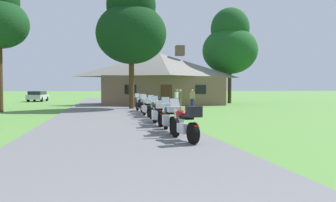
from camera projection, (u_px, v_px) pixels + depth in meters
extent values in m
plane|color=#56893D|center=(109.00, 114.00, 21.44)|extent=(500.00, 500.00, 0.00)
cube|color=slate|center=(109.00, 116.00, 19.48)|extent=(6.40, 80.00, 0.06)
cylinder|color=black|center=(175.00, 127.00, 10.62)|extent=(0.20, 0.65, 0.64)
cylinder|color=black|center=(193.00, 133.00, 9.27)|extent=(0.24, 0.66, 0.64)
cube|color=silver|center=(184.00, 128.00, 9.92)|extent=(0.34, 0.59, 0.30)
ellipsoid|color=maroon|center=(181.00, 114.00, 10.15)|extent=(0.37, 0.56, 0.26)
cube|color=black|center=(186.00, 117.00, 9.72)|extent=(0.35, 0.55, 0.10)
cylinder|color=silver|center=(176.00, 107.00, 10.56)|extent=(0.66, 0.13, 0.03)
cylinder|color=silver|center=(175.00, 117.00, 10.61)|extent=(0.09, 0.24, 0.73)
cube|color=#B2BCC6|center=(175.00, 103.00, 10.65)|extent=(0.33, 0.15, 0.27)
sphere|color=silver|center=(176.00, 111.00, 10.56)|extent=(0.11, 0.11, 0.11)
cube|color=black|center=(194.00, 112.00, 9.20)|extent=(0.45, 0.41, 0.32)
cube|color=red|center=(196.00, 126.00, 9.06)|extent=(0.14, 0.05, 0.06)
cylinder|color=silver|center=(193.00, 135.00, 9.62)|extent=(0.15, 0.55, 0.07)
cylinder|color=black|center=(166.00, 121.00, 12.69)|extent=(0.12, 0.64, 0.64)
cylinder|color=black|center=(173.00, 125.00, 11.28)|extent=(0.17, 0.64, 0.64)
cube|color=silver|center=(169.00, 122.00, 11.96)|extent=(0.27, 0.56, 0.30)
ellipsoid|color=#1E3899|center=(168.00, 109.00, 12.20)|extent=(0.31, 0.53, 0.26)
cube|color=black|center=(170.00, 113.00, 11.75)|extent=(0.29, 0.53, 0.10)
cylinder|color=silver|center=(166.00, 104.00, 12.62)|extent=(0.66, 0.04, 0.03)
cylinder|color=silver|center=(166.00, 112.00, 12.68)|extent=(0.06, 0.24, 0.73)
cube|color=#B2BCC6|center=(166.00, 100.00, 12.72)|extent=(0.32, 0.12, 0.27)
sphere|color=silver|center=(166.00, 107.00, 12.63)|extent=(0.11, 0.11, 0.11)
cube|color=#B7B7BC|center=(173.00, 108.00, 11.20)|extent=(0.41, 0.37, 0.32)
cube|color=red|center=(174.00, 120.00, 11.05)|extent=(0.14, 0.03, 0.06)
cylinder|color=silver|center=(175.00, 127.00, 11.62)|extent=(0.08, 0.55, 0.07)
cube|color=#B7B7BC|center=(166.00, 120.00, 11.27)|extent=(0.21, 0.40, 0.36)
cube|color=#B7B7BC|center=(180.00, 120.00, 11.37)|extent=(0.21, 0.40, 0.36)
cylinder|color=black|center=(155.00, 116.00, 14.94)|extent=(0.12, 0.64, 0.64)
cylinder|color=black|center=(161.00, 119.00, 13.54)|extent=(0.16, 0.64, 0.64)
cube|color=silver|center=(158.00, 116.00, 14.22)|extent=(0.27, 0.56, 0.30)
ellipsoid|color=black|center=(157.00, 106.00, 14.45)|extent=(0.31, 0.52, 0.26)
cube|color=black|center=(159.00, 109.00, 14.01)|extent=(0.29, 0.52, 0.10)
cylinder|color=silver|center=(155.00, 102.00, 14.87)|extent=(0.66, 0.04, 0.03)
cylinder|color=silver|center=(155.00, 109.00, 14.93)|extent=(0.06, 0.24, 0.73)
cube|color=#B2BCC6|center=(155.00, 99.00, 14.97)|extent=(0.32, 0.11, 0.27)
sphere|color=silver|center=(155.00, 105.00, 14.88)|extent=(0.11, 0.11, 0.11)
cube|color=silver|center=(161.00, 104.00, 13.46)|extent=(0.40, 0.37, 0.32)
cube|color=red|center=(162.00, 114.00, 13.31)|extent=(0.14, 0.03, 0.06)
cylinder|color=silver|center=(163.00, 121.00, 13.88)|extent=(0.08, 0.55, 0.07)
cube|color=silver|center=(155.00, 115.00, 13.52)|extent=(0.21, 0.40, 0.36)
cube|color=silver|center=(166.00, 115.00, 13.64)|extent=(0.21, 0.40, 0.36)
cylinder|color=black|center=(151.00, 113.00, 16.97)|extent=(0.19, 0.65, 0.64)
cylinder|color=black|center=(159.00, 115.00, 15.60)|extent=(0.23, 0.65, 0.64)
cube|color=silver|center=(155.00, 113.00, 16.26)|extent=(0.33, 0.59, 0.30)
ellipsoid|color=#195B33|center=(154.00, 104.00, 16.49)|extent=(0.36, 0.55, 0.26)
cube|color=black|center=(156.00, 106.00, 16.06)|extent=(0.34, 0.55, 0.10)
cylinder|color=silver|center=(152.00, 100.00, 16.90)|extent=(0.66, 0.11, 0.03)
cylinder|color=silver|center=(151.00, 106.00, 16.95)|extent=(0.09, 0.24, 0.73)
cube|color=#B2BCC6|center=(151.00, 98.00, 16.99)|extent=(0.33, 0.15, 0.27)
sphere|color=silver|center=(152.00, 103.00, 16.91)|extent=(0.11, 0.11, 0.11)
cube|color=black|center=(160.00, 102.00, 15.53)|extent=(0.44, 0.41, 0.32)
cube|color=red|center=(161.00, 111.00, 15.39)|extent=(0.14, 0.05, 0.06)
cylinder|color=silver|center=(160.00, 117.00, 15.96)|extent=(0.14, 0.55, 0.07)
cylinder|color=black|center=(144.00, 110.00, 19.38)|extent=(0.15, 0.65, 0.64)
cylinder|color=black|center=(149.00, 112.00, 17.99)|extent=(0.20, 0.65, 0.64)
cube|color=silver|center=(147.00, 110.00, 18.66)|extent=(0.30, 0.58, 0.30)
ellipsoid|color=#B2B5BC|center=(146.00, 102.00, 18.90)|extent=(0.34, 0.54, 0.26)
cube|color=black|center=(147.00, 104.00, 18.46)|extent=(0.32, 0.54, 0.10)
cylinder|color=silver|center=(144.00, 99.00, 19.31)|extent=(0.66, 0.08, 0.03)
cylinder|color=silver|center=(144.00, 104.00, 19.36)|extent=(0.08, 0.24, 0.73)
cube|color=#B2BCC6|center=(144.00, 97.00, 19.40)|extent=(0.33, 0.13, 0.27)
sphere|color=silver|center=(144.00, 101.00, 19.32)|extent=(0.11, 0.11, 0.11)
cube|color=silver|center=(149.00, 101.00, 17.92)|extent=(0.42, 0.39, 0.32)
cube|color=red|center=(150.00, 108.00, 17.77)|extent=(0.14, 0.04, 0.06)
cylinder|color=silver|center=(150.00, 113.00, 18.34)|extent=(0.11, 0.55, 0.07)
cube|color=silver|center=(145.00, 109.00, 17.96)|extent=(0.23, 0.41, 0.36)
cube|color=silver|center=(153.00, 109.00, 18.11)|extent=(0.23, 0.41, 0.36)
cylinder|color=black|center=(142.00, 108.00, 21.50)|extent=(0.13, 0.64, 0.64)
cylinder|color=black|center=(144.00, 109.00, 20.08)|extent=(0.17, 0.64, 0.64)
cube|color=silver|center=(143.00, 108.00, 20.77)|extent=(0.28, 0.57, 0.30)
ellipsoid|color=maroon|center=(143.00, 101.00, 21.01)|extent=(0.32, 0.53, 0.26)
cube|color=black|center=(143.00, 103.00, 20.56)|extent=(0.30, 0.53, 0.10)
cylinder|color=silver|center=(142.00, 98.00, 21.43)|extent=(0.66, 0.05, 0.03)
cylinder|color=silver|center=(142.00, 103.00, 21.49)|extent=(0.07, 0.24, 0.73)
cube|color=#B2BCC6|center=(142.00, 96.00, 21.53)|extent=(0.32, 0.12, 0.27)
sphere|color=silver|center=(142.00, 100.00, 21.44)|extent=(0.11, 0.11, 0.11)
cube|color=#B7B7BC|center=(144.00, 99.00, 20.01)|extent=(0.41, 0.37, 0.32)
cube|color=red|center=(144.00, 106.00, 19.86)|extent=(0.14, 0.03, 0.06)
cylinder|color=silver|center=(146.00, 111.00, 20.43)|extent=(0.09, 0.55, 0.07)
cylinder|color=black|center=(137.00, 106.00, 23.66)|extent=(0.19, 0.65, 0.64)
cylinder|color=black|center=(142.00, 107.00, 22.31)|extent=(0.23, 0.65, 0.64)
cube|color=silver|center=(140.00, 106.00, 22.96)|extent=(0.33, 0.59, 0.30)
ellipsoid|color=silver|center=(139.00, 100.00, 23.19)|extent=(0.36, 0.55, 0.26)
cube|color=black|center=(140.00, 101.00, 22.76)|extent=(0.34, 0.55, 0.10)
cylinder|color=silver|center=(137.00, 97.00, 23.60)|extent=(0.66, 0.12, 0.03)
cylinder|color=silver|center=(137.00, 102.00, 23.65)|extent=(0.09, 0.24, 0.73)
cube|color=#B2BCC6|center=(137.00, 95.00, 23.69)|extent=(0.33, 0.15, 0.27)
sphere|color=silver|center=(137.00, 99.00, 23.61)|extent=(0.11, 0.11, 0.11)
cube|color=black|center=(142.00, 98.00, 22.23)|extent=(0.44, 0.41, 0.32)
cube|color=red|center=(143.00, 104.00, 22.09)|extent=(0.14, 0.05, 0.06)
cylinder|color=silver|center=(143.00, 108.00, 22.66)|extent=(0.14, 0.55, 0.07)
cube|color=black|center=(138.00, 105.00, 22.26)|extent=(0.25, 0.42, 0.36)
cube|color=black|center=(146.00, 105.00, 22.43)|extent=(0.25, 0.42, 0.36)
cube|color=brown|center=(160.00, 91.00, 34.28)|extent=(12.54, 7.16, 2.99)
pyramid|color=gray|center=(160.00, 65.00, 34.17)|extent=(13.29, 7.58, 2.58)
cube|color=brown|center=(180.00, 51.00, 34.58)|extent=(0.90, 0.90, 1.10)
cube|color=#472D19|center=(166.00, 96.00, 30.77)|extent=(1.10, 0.08, 2.10)
cube|color=black|center=(131.00, 89.00, 30.02)|extent=(1.10, 0.06, 0.90)
cube|color=black|center=(201.00, 89.00, 31.47)|extent=(1.10, 0.06, 0.90)
cylinder|color=#75664C|center=(177.00, 103.00, 28.92)|extent=(0.14, 0.14, 0.86)
cylinder|color=#75664C|center=(176.00, 103.00, 28.79)|extent=(0.14, 0.14, 0.86)
cube|color=silver|center=(177.00, 95.00, 28.83)|extent=(0.42, 0.38, 0.56)
cylinder|color=silver|center=(179.00, 95.00, 28.99)|extent=(0.09, 0.09, 0.58)
cylinder|color=silver|center=(175.00, 95.00, 28.67)|extent=(0.09, 0.09, 0.58)
sphere|color=tan|center=(177.00, 90.00, 28.81)|extent=(0.21, 0.21, 0.21)
cylinder|color=#B2AD99|center=(177.00, 89.00, 28.81)|extent=(0.22, 0.22, 0.05)
cylinder|color=navy|center=(191.00, 104.00, 26.90)|extent=(0.14, 0.14, 0.86)
cylinder|color=navy|center=(193.00, 104.00, 26.77)|extent=(0.14, 0.14, 0.86)
cube|color=tan|center=(192.00, 95.00, 26.81)|extent=(0.38, 0.42, 0.56)
cylinder|color=tan|center=(190.00, 96.00, 26.98)|extent=(0.09, 0.09, 0.58)
cylinder|color=tan|center=(194.00, 96.00, 26.65)|extent=(0.09, 0.09, 0.58)
sphere|color=tan|center=(192.00, 91.00, 26.80)|extent=(0.21, 0.21, 0.21)
cylinder|color=#75664C|center=(180.00, 104.00, 25.53)|extent=(0.14, 0.14, 0.86)
cylinder|color=#75664C|center=(180.00, 105.00, 25.35)|extent=(0.14, 0.14, 0.86)
cube|color=#5B6638|center=(180.00, 96.00, 25.41)|extent=(0.24, 0.37, 0.56)
cylinder|color=#5B6638|center=(180.00, 96.00, 25.64)|extent=(0.09, 0.09, 0.58)
cylinder|color=#5B6638|center=(181.00, 96.00, 25.18)|extent=(0.09, 0.09, 0.58)
sphere|color=tan|center=(180.00, 91.00, 25.39)|extent=(0.21, 0.21, 0.21)
cylinder|color=#422D19|center=(132.00, 81.00, 26.26)|extent=(0.44, 0.44, 4.66)
ellipsoid|color=#0F3314|center=(131.00, 34.00, 26.11)|extent=(5.84, 5.84, 4.97)
ellipsoid|color=black|center=(131.00, 6.00, 26.02)|extent=(4.09, 4.09, 4.38)
cylinder|color=#422D19|center=(230.00, 84.00, 37.52)|extent=(0.44, 0.44, 4.47)
ellipsoid|color=#194C1E|center=(230.00, 51.00, 37.37)|extent=(6.52, 6.52, 5.54)
ellipsoid|color=#16441B|center=(230.00, 29.00, 37.27)|extent=(4.56, 4.56, 4.89)
cube|color=#ADAFB7|center=(38.00, 97.00, 42.91)|extent=(2.20, 4.73, 0.60)
cube|color=black|center=(37.00, 93.00, 42.69)|extent=(1.87, 3.34, 0.48)
cylinder|color=black|center=(35.00, 99.00, 44.23)|extent=(0.27, 0.66, 0.64)
cylinder|color=black|center=(47.00, 99.00, 44.45)|extent=(0.27, 0.66, 0.64)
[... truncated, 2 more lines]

